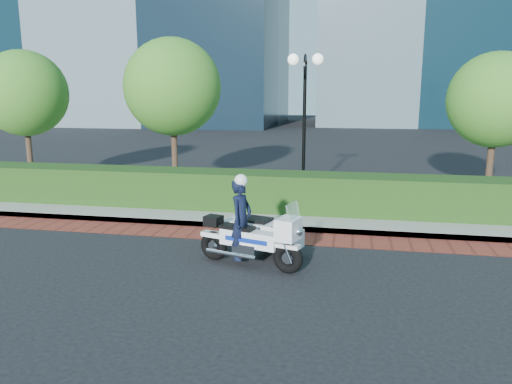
% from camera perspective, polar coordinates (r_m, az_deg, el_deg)
% --- Properties ---
extents(ground, '(120.00, 120.00, 0.00)m').
position_cam_1_polar(ground, '(10.32, -3.17, -7.29)').
color(ground, black).
rests_on(ground, ground).
extents(brick_strip, '(60.00, 1.00, 0.01)m').
position_cam_1_polar(brick_strip, '(11.71, -1.37, -4.94)').
color(brick_strip, maroon).
rests_on(brick_strip, ground).
extents(sidewalk, '(60.00, 8.00, 0.15)m').
position_cam_1_polar(sidewalk, '(15.99, 2.08, -0.21)').
color(sidewalk, gray).
rests_on(sidewalk, ground).
extents(hedge_main, '(18.00, 1.20, 1.00)m').
position_cam_1_polar(hedge_main, '(13.55, 0.51, 0.14)').
color(hedge_main, black).
rests_on(hedge_main, sidewalk).
extents(lamppost, '(1.02, 0.70, 4.21)m').
position_cam_1_polar(lamppost, '(14.74, 5.57, 10.05)').
color(lamppost, black).
rests_on(lamppost, sidewalk).
extents(tree_a, '(3.00, 3.00, 4.58)m').
position_cam_1_polar(tree_a, '(19.63, -24.98, 10.17)').
color(tree_a, '#332319').
rests_on(tree_a, sidewalk).
extents(tree_b, '(3.20, 3.20, 4.89)m').
position_cam_1_polar(tree_b, '(17.03, -9.53, 11.74)').
color(tree_b, '#332319').
rests_on(tree_b, sidewalk).
extents(tree_c, '(2.80, 2.80, 4.30)m').
position_cam_1_polar(tree_c, '(16.48, 25.72, 9.44)').
color(tree_c, '#332319').
rests_on(tree_c, sidewalk).
extents(police_motorcycle, '(2.16, 1.87, 1.79)m').
position_cam_1_polar(police_motorcycle, '(9.83, -0.34, -4.48)').
color(police_motorcycle, black).
rests_on(police_motorcycle, ground).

